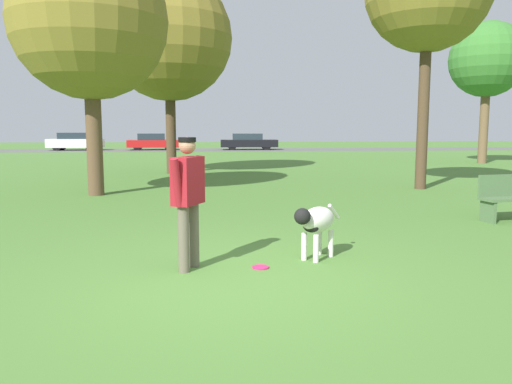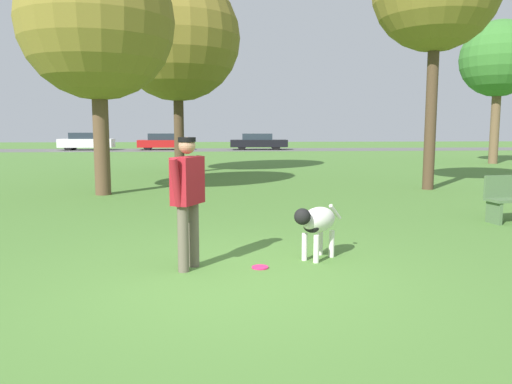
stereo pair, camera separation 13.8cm
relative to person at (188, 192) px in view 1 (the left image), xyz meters
The scene contains 11 objects.
ground_plane 1.19m from the person, 47.69° to the right, with size 120.00×120.00×0.00m, color #4C7A33.
far_road_strip 34.46m from the person, 89.17° to the left, with size 120.00×6.00×0.01m.
person is the anchor object (origin of this frame).
dog 1.70m from the person, 10.78° to the left, with size 0.80×0.80×0.70m.
frisbee 1.26m from the person, ahead, with size 0.21×0.21×0.02m.
tree_mid_center 13.78m from the person, 94.37° to the left, with size 4.62×4.62×7.31m.
tree_far_right 22.48m from the person, 51.44° to the left, with size 3.58×3.58×6.77m.
tree_near_left 8.20m from the person, 109.71° to the left, with size 3.80×3.80×6.18m.
parked_car_white 36.04m from the person, 105.77° to the left, with size 4.14×1.81×1.38m.
parked_car_red 34.99m from the person, 96.25° to the left, with size 4.09×2.02×1.31m.
parked_car_black 34.57m from the person, 83.62° to the left, with size 4.63×1.98×1.31m.
Camera 1 is at (-0.32, -5.30, 1.67)m, focal length 35.00 mm.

